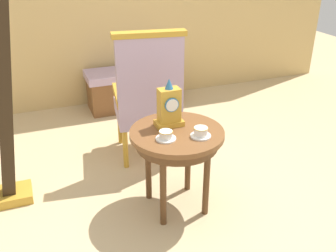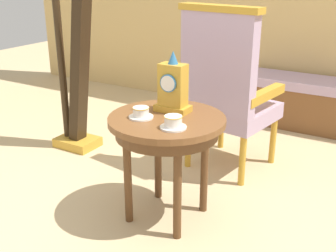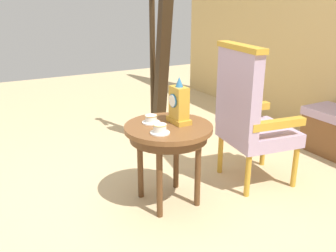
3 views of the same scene
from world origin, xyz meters
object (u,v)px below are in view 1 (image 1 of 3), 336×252
object	(u,v)px
side_table	(177,141)
window_bench	(131,88)
teacup_left	(166,135)
teacup_right	(201,132)
armchair	(148,95)
mantel_clock	(169,107)

from	to	relation	value
side_table	window_bench	bearing A→B (deg)	83.83
teacup_left	side_table	bearing A→B (deg)	37.16
teacup_right	armchair	bearing A→B (deg)	95.49
teacup_left	mantel_clock	xyz separation A→B (m)	(0.09, 0.18, 0.11)
side_table	armchair	world-z (taller)	armchair
teacup_right	mantel_clock	xyz separation A→B (m)	(-0.13, 0.22, 0.10)
teacup_left	window_bench	world-z (taller)	teacup_left
mantel_clock	armchair	xyz separation A→B (m)	(0.05, 0.62, -0.15)
window_bench	armchair	bearing A→B (deg)	-98.37
teacup_right	mantel_clock	distance (m)	0.28
armchair	side_table	bearing A→B (deg)	-92.56
side_table	teacup_right	world-z (taller)	teacup_right
window_bench	teacup_right	bearing A→B (deg)	-92.58
teacup_left	teacup_right	distance (m)	0.23
mantel_clock	window_bench	bearing A→B (deg)	82.90
mantel_clock	armchair	bearing A→B (deg)	85.29
teacup_left	armchair	bearing A→B (deg)	79.96
side_table	window_bench	world-z (taller)	side_table
teacup_right	teacup_left	bearing A→B (deg)	168.70
side_table	armchair	xyz separation A→B (m)	(0.03, 0.72, 0.07)
mantel_clock	side_table	bearing A→B (deg)	-78.68
mantel_clock	teacup_right	bearing A→B (deg)	-59.33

